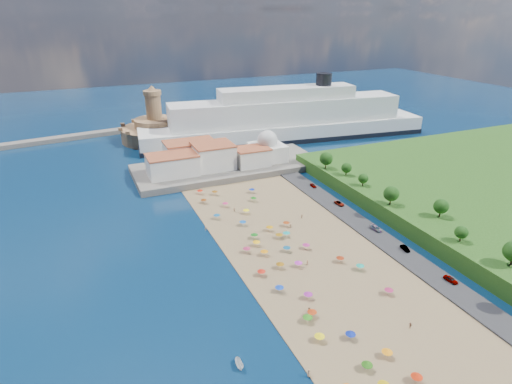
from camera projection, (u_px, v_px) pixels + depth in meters
name	position (u px, v px, depth m)	size (l,w,h in m)	color
ground	(275.00, 243.00, 143.83)	(700.00, 700.00, 0.00)	#071938
terrace	(228.00, 167.00, 208.44)	(90.00, 36.00, 3.00)	#59544C
jetty	(168.00, 152.00, 230.03)	(18.00, 70.00, 2.40)	#59544C
waterfront_buildings	(201.00, 157.00, 201.70)	(57.00, 29.00, 11.00)	silver
domed_building	(267.00, 148.00, 211.10)	(16.00, 16.00, 15.00)	silver
fortress	(156.00, 129.00, 253.17)	(40.00, 40.00, 32.40)	#A87C54
cruise_ship	(286.00, 121.00, 253.93)	(174.51, 45.74, 37.77)	black
beach_parasols	(282.00, 253.00, 133.52)	(31.88, 116.12, 2.20)	gray
beachgoers	(278.00, 252.00, 135.92)	(37.15, 95.84, 1.89)	tan
moored_boats	(245.00, 381.00, 89.37)	(3.89, 12.70, 1.59)	white
parked_cars	(370.00, 224.00, 153.19)	(2.59, 81.13, 1.45)	gray
hillside_trees	(408.00, 200.00, 151.00)	(17.68, 106.08, 7.60)	#382314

